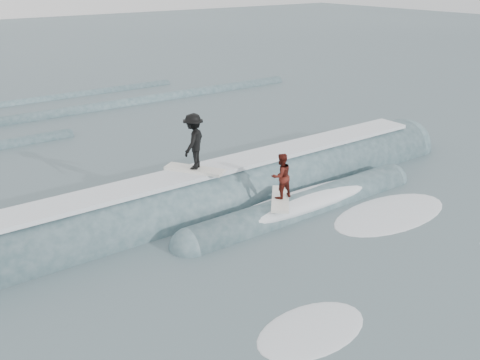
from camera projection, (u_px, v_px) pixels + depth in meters
ground at (283, 235)px, 16.30m from camera, size 160.00×160.00×0.00m
breaking_wave at (233, 201)px, 18.60m from camera, size 22.14×4.08×2.60m
surfer_black at (194, 143)px, 17.22m from camera, size 1.54×1.98×1.93m
surfer_red at (281, 179)px, 16.96m from camera, size 1.73×1.87×1.59m
whitewater at (398, 235)px, 16.30m from camera, size 9.97×6.14×0.10m
far_swells at (18, 124)px, 27.83m from camera, size 38.50×8.65×0.80m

